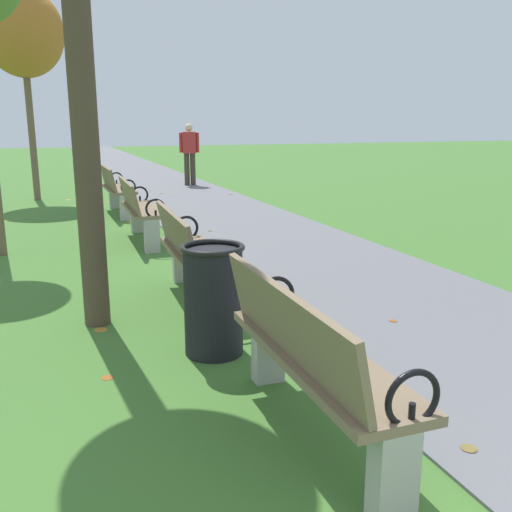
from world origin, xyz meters
name	(u,v)px	position (x,y,z in m)	size (l,w,h in m)	color
paved_walkway	(148,177)	(1.30, 18.00, 0.01)	(2.60, 44.00, 0.02)	slate
park_bench_2	(309,357)	(-0.50, 2.81, 0.49)	(0.48, 1.60, 0.90)	#7A664C
park_bench_3	(191,253)	(-0.50, 5.40, 0.49)	(0.54, 1.62, 0.90)	#7A664C
park_bench_4	(139,209)	(-0.50, 8.40, 0.49)	(0.52, 1.61, 0.90)	#7A664C
park_bench_5	(116,188)	(-0.50, 11.07, 0.49)	(0.49, 1.61, 0.90)	#7A664C
tree_3	(23,33)	(-1.91, 13.71, 3.49)	(1.67, 1.67, 4.43)	brown
pedestrian_walking	(189,151)	(1.96, 15.23, 0.93)	(0.52, 0.28, 1.62)	#3D3328
trash_bin	(213,299)	(-0.65, 4.14, 0.42)	(0.48, 0.48, 0.84)	black
scattered_leaves	(148,252)	(-0.53, 7.68, 0.01)	(4.91, 15.04, 0.02)	gold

